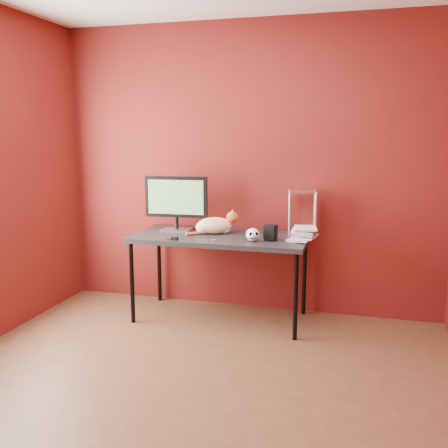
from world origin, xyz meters
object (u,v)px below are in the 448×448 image
(skull_mug, at_px, (253,235))
(speaker, at_px, (271,233))
(cat, at_px, (215,225))
(desk, at_px, (220,241))
(book_stack, at_px, (295,166))
(monitor, at_px, (176,201))

(skull_mug, xyz_separation_m, speaker, (0.13, 0.08, 0.00))
(cat, bearing_deg, desk, -59.77)
(speaker, height_order, book_stack, book_stack)
(desk, relative_size, monitor, 2.64)
(speaker, distance_m, book_stack, 0.58)
(desk, distance_m, book_stack, 0.91)
(desk, xyz_separation_m, cat, (-0.06, 0.05, 0.12))
(cat, bearing_deg, skull_mug, -48.48)
(cat, distance_m, skull_mug, 0.44)
(monitor, bearing_deg, skull_mug, -22.43)
(desk, xyz_separation_m, speaker, (0.46, -0.09, 0.11))
(cat, bearing_deg, book_stack, -22.89)
(monitor, bearing_deg, desk, -15.24)
(skull_mug, distance_m, speaker, 0.15)
(desk, xyz_separation_m, book_stack, (0.63, 0.00, 0.65))
(cat, height_order, book_stack, book_stack)
(cat, bearing_deg, speaker, -34.03)
(book_stack, bearing_deg, skull_mug, -150.97)
(monitor, height_order, cat, monitor)
(speaker, relative_size, book_stack, 0.11)
(desk, height_order, skull_mug, skull_mug)
(skull_mug, height_order, book_stack, book_stack)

